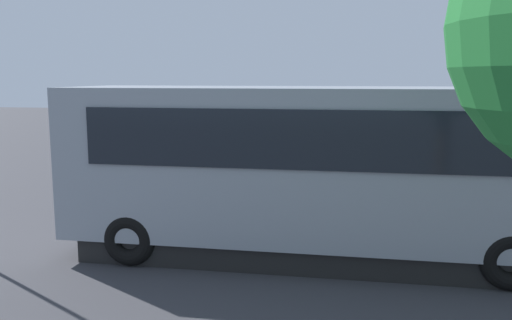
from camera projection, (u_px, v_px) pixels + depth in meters
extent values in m
plane|color=#38383D|center=(265.00, 194.00, 16.00)|extent=(80.00, 80.00, 0.00)
cube|color=#8C939E|center=(314.00, 162.00, 10.20)|extent=(9.38, 2.62, 2.80)
cube|color=black|center=(86.00, 128.00, 10.93)|extent=(0.09, 2.10, 1.23)
cube|color=black|center=(319.00, 126.00, 11.35)|extent=(7.85, 0.14, 1.01)
cube|color=black|center=(309.00, 140.00, 8.88)|extent=(7.85, 0.14, 1.01)
cube|color=#1959B2|center=(318.00, 179.00, 11.51)|extent=(8.22, 0.13, 0.28)
cube|color=black|center=(313.00, 245.00, 10.45)|extent=(8.63, 2.41, 0.45)
torus|color=black|center=(171.00, 210.00, 12.08)|extent=(1.00, 0.33, 1.00)
torus|color=black|center=(130.00, 239.00, 9.88)|extent=(1.00, 0.33, 1.00)
torus|color=black|center=(479.00, 224.00, 10.93)|extent=(1.00, 0.33, 1.00)
torus|color=black|center=(511.00, 261.00, 8.73)|extent=(1.00, 0.33, 1.00)
cylinder|color=black|center=(388.00, 201.00, 13.04)|extent=(0.13, 0.13, 0.77)
cube|color=black|center=(388.00, 217.00, 13.15)|extent=(0.11, 0.26, 0.10)
cylinder|color=black|center=(395.00, 201.00, 13.01)|extent=(0.13, 0.13, 0.77)
cube|color=black|center=(394.00, 218.00, 13.11)|extent=(0.11, 0.26, 0.10)
cube|color=#3F594C|center=(393.00, 172.00, 12.92)|extent=(0.39, 0.30, 0.64)
cylinder|color=#3F594C|center=(383.00, 171.00, 12.97)|extent=(0.09, 0.09, 0.61)
sphere|color=tan|center=(382.00, 184.00, 13.01)|extent=(0.09, 0.09, 0.09)
cylinder|color=#3F594C|center=(403.00, 172.00, 12.86)|extent=(0.09, 0.09, 0.61)
sphere|color=tan|center=(403.00, 185.00, 12.91)|extent=(0.09, 0.09, 0.09)
sphere|color=tan|center=(394.00, 153.00, 12.85)|extent=(0.24, 0.24, 0.23)
cylinder|color=black|center=(329.00, 197.00, 13.49)|extent=(0.14, 0.14, 0.74)
cube|color=black|center=(329.00, 213.00, 13.59)|extent=(0.15, 0.27, 0.10)
cylinder|color=black|center=(336.00, 198.00, 13.43)|extent=(0.14, 0.14, 0.74)
cube|color=black|center=(336.00, 213.00, 13.53)|extent=(0.15, 0.27, 0.10)
cube|color=#D8F233|center=(333.00, 171.00, 13.36)|extent=(0.43, 0.35, 0.62)
cube|color=silver|center=(333.00, 171.00, 13.36)|extent=(0.44, 0.36, 0.06)
cylinder|color=#D8F233|center=(324.00, 170.00, 13.44)|extent=(0.11, 0.11, 0.59)
sphere|color=tan|center=(323.00, 181.00, 13.48)|extent=(0.11, 0.11, 0.09)
cylinder|color=#D8F233|center=(343.00, 171.00, 13.27)|extent=(0.11, 0.11, 0.59)
sphere|color=tan|center=(343.00, 183.00, 13.32)|extent=(0.11, 0.11, 0.09)
sphere|color=tan|center=(334.00, 153.00, 13.29)|extent=(0.26, 0.26, 0.22)
cylinder|color=#473823|center=(281.00, 199.00, 13.29)|extent=(0.14, 0.14, 0.77)
cube|color=black|center=(281.00, 215.00, 13.39)|extent=(0.15, 0.28, 0.10)
cylinder|color=#473823|center=(287.00, 198.00, 13.30)|extent=(0.14, 0.14, 0.77)
cube|color=black|center=(287.00, 215.00, 13.40)|extent=(0.15, 0.28, 0.10)
cube|color=black|center=(284.00, 170.00, 13.18)|extent=(0.43, 0.35, 0.65)
cylinder|color=black|center=(275.00, 170.00, 13.17)|extent=(0.11, 0.11, 0.61)
sphere|color=tan|center=(274.00, 182.00, 13.22)|extent=(0.11, 0.11, 0.09)
cylinder|color=black|center=(294.00, 169.00, 13.19)|extent=(0.11, 0.11, 0.61)
sphere|color=tan|center=(294.00, 182.00, 13.24)|extent=(0.11, 0.11, 0.09)
sphere|color=tan|center=(284.00, 151.00, 13.11)|extent=(0.28, 0.28, 0.23)
cylinder|color=#473823|center=(237.00, 196.00, 13.58)|extent=(0.13, 0.13, 0.78)
cube|color=black|center=(237.00, 212.00, 13.69)|extent=(0.13, 0.27, 0.10)
cylinder|color=#473823|center=(243.00, 196.00, 13.57)|extent=(0.13, 0.13, 0.78)
cube|color=black|center=(243.00, 212.00, 13.68)|extent=(0.13, 0.27, 0.10)
cube|color=#3F594C|center=(240.00, 168.00, 13.47)|extent=(0.41, 0.32, 0.65)
cylinder|color=#3F594C|center=(230.00, 167.00, 13.48)|extent=(0.10, 0.10, 0.62)
sphere|color=tan|center=(230.00, 179.00, 13.52)|extent=(0.10, 0.10, 0.09)
cylinder|color=#3F594C|center=(250.00, 167.00, 13.45)|extent=(0.10, 0.10, 0.62)
sphere|color=tan|center=(250.00, 179.00, 13.50)|extent=(0.10, 0.10, 0.09)
sphere|color=tan|center=(240.00, 149.00, 13.40)|extent=(0.26, 0.26, 0.23)
torus|color=black|center=(402.00, 215.00, 12.41)|extent=(0.61, 0.24, 0.60)
cylinder|color=silver|center=(402.00, 215.00, 12.41)|extent=(0.14, 0.12, 0.12)
torus|color=black|center=(470.00, 221.00, 11.90)|extent=(0.61, 0.24, 0.60)
cylinder|color=silver|center=(470.00, 221.00, 11.90)|extent=(0.14, 0.14, 0.12)
cylinder|color=silver|center=(405.00, 200.00, 12.34)|extent=(0.32, 0.12, 0.67)
cube|color=#0C19B2|center=(433.00, 203.00, 12.13)|extent=(0.88, 0.44, 0.36)
cube|color=black|center=(456.00, 203.00, 11.96)|extent=(0.55, 0.32, 0.20)
cylinder|color=silver|center=(449.00, 215.00, 11.91)|extent=(0.46, 0.17, 0.08)
cylinder|color=black|center=(408.00, 187.00, 12.27)|extent=(0.15, 0.58, 0.04)
torus|color=black|center=(163.00, 170.00, 18.42)|extent=(0.60, 0.38, 0.60)
cylinder|color=silver|center=(163.00, 170.00, 18.42)|extent=(0.15, 0.14, 0.12)
torus|color=black|center=(145.00, 134.00, 18.71)|extent=(0.81, 0.48, 0.84)
cylinder|color=silver|center=(145.00, 134.00, 18.71)|extent=(0.16, 0.16, 0.12)
cylinder|color=silver|center=(168.00, 163.00, 18.23)|extent=(0.65, 0.36, 0.21)
cube|color=#0C19B2|center=(160.00, 148.00, 18.36)|extent=(0.82, 0.59, 0.89)
cube|color=black|center=(155.00, 136.00, 18.43)|extent=(0.51, 0.40, 0.54)
cylinder|color=silver|center=(155.00, 142.00, 18.67)|extent=(0.33, 0.21, 0.41)
cylinder|color=black|center=(173.00, 158.00, 18.07)|extent=(0.29, 0.54, 0.04)
cube|color=black|center=(164.00, 142.00, 18.22)|extent=(0.54, 0.49, 0.50)
sphere|color=black|center=(172.00, 150.00, 18.03)|extent=(0.35, 0.35, 0.26)
cylinder|color=black|center=(164.00, 150.00, 18.01)|extent=(0.45, 0.28, 0.24)
cylinder|color=black|center=(153.00, 143.00, 18.29)|extent=(0.39, 0.26, 0.31)
cylinder|color=black|center=(171.00, 149.00, 18.30)|extent=(0.45, 0.28, 0.24)
cylinder|color=black|center=(160.00, 142.00, 18.58)|extent=(0.39, 0.26, 0.31)
cube|color=white|center=(423.00, 190.00, 16.52)|extent=(0.18, 4.32, 0.01)
cube|color=white|center=(325.00, 187.00, 17.00)|extent=(0.17, 4.11, 0.01)
cube|color=white|center=(233.00, 184.00, 17.49)|extent=(0.18, 4.58, 0.01)
cube|color=white|center=(146.00, 181.00, 17.97)|extent=(0.18, 4.80, 0.01)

